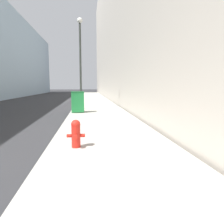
# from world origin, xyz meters

# --- Properties ---
(sidewalk_right) EXTENTS (3.43, 60.00, 0.15)m
(sidewalk_right) POSITION_xyz_m (5.62, 18.00, 0.08)
(sidewalk_right) COLOR #ADA89E
(sidewalk_right) RESTS_ON ground
(building_right_stone) EXTENTS (12.00, 60.00, 20.67)m
(building_right_stone) POSITION_xyz_m (13.44, 26.00, 10.33)
(building_right_stone) COLOR beige
(building_right_stone) RESTS_ON ground
(fire_hydrant) EXTENTS (0.47, 0.35, 0.72)m
(fire_hydrant) POSITION_xyz_m (4.66, 2.42, 0.53)
(fire_hydrant) COLOR red
(fire_hydrant) RESTS_ON sidewalk_right
(trash_bin) EXTENTS (0.74, 0.61, 1.24)m
(trash_bin) POSITION_xyz_m (4.39, 9.82, 0.79)
(trash_bin) COLOR #1E7538
(trash_bin) RESTS_ON sidewalk_right
(lamppost) EXTENTS (0.37, 0.37, 6.05)m
(lamppost) POSITION_xyz_m (4.51, 12.08, 3.61)
(lamppost) COLOR #2D332D
(lamppost) RESTS_ON sidewalk_right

